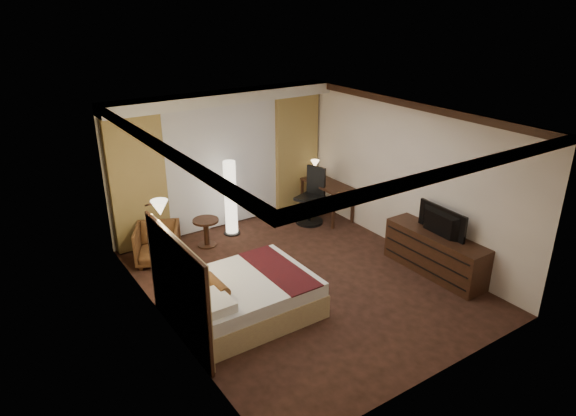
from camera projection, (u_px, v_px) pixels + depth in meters
floor at (302, 281)px, 8.38m from camera, size 4.50×5.50×0.01m
ceiling at (304, 117)px, 7.34m from camera, size 4.50×5.50×0.01m
back_wall at (221, 160)px, 9.97m from camera, size 4.50×0.02×2.70m
left_wall at (162, 240)px, 6.70m from camera, size 0.02×5.50×2.70m
right_wall at (407, 177)px, 9.02m from camera, size 0.02×5.50×2.70m
crown_molding at (304, 121)px, 7.37m from camera, size 4.50×5.50×0.12m
soffit at (224, 97)px, 9.30m from camera, size 4.50×0.50×0.20m
curtain_sheer at (223, 166)px, 9.95m from camera, size 2.48×0.04×2.45m
curtain_left_drape at (138, 183)px, 9.03m from camera, size 1.00×0.14×2.45m
curtain_right_drape at (296, 153)px, 10.78m from camera, size 1.00×0.14×2.45m
wall_sconce at (160, 208)px, 7.02m from camera, size 0.24×0.24×0.24m
bed at (245, 297)px, 7.40m from camera, size 1.93×1.51×0.57m
headboard at (179, 289)px, 6.72m from camera, size 0.12×1.81×1.50m
armchair at (158, 242)px, 8.84m from camera, size 0.95×0.93×0.75m
side_table at (206, 233)px, 9.46m from camera, size 0.48×0.48×0.53m
floor_lamp at (231, 198)px, 9.76m from camera, size 0.31×0.31×1.49m
desk at (327, 200)px, 10.66m from camera, size 0.55×1.16×0.75m
desk_lamp at (315, 170)px, 10.79m from camera, size 0.18×0.18×0.34m
office_chair at (310, 196)px, 10.30m from camera, size 0.70×0.70×1.16m
dresser at (435, 253)px, 8.51m from camera, size 0.50×1.83×0.71m
television at (438, 218)px, 8.25m from camera, size 0.62×1.01×0.13m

